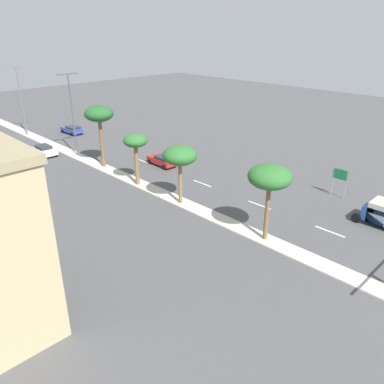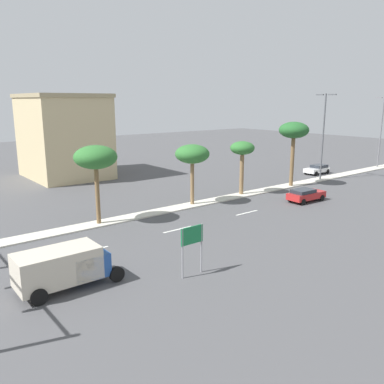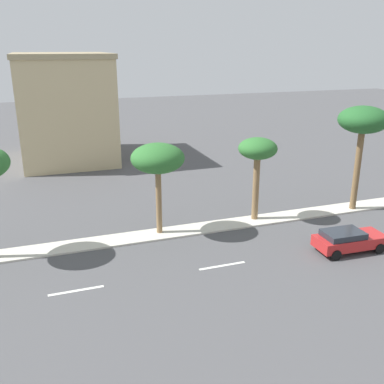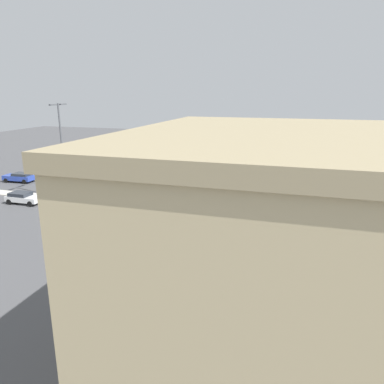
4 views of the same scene
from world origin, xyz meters
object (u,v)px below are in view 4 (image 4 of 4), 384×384
Objects in this scene: palm_tree_far at (112,145)px; sedan_white_mid at (23,197)px; street_lamp_front at (62,145)px; sedan_red_right at (172,188)px; palm_tree_center at (359,168)px; sedan_blue_inboard at (20,177)px; directional_road_sign at (343,175)px; commercial_building at (262,279)px; palm_tree_leading at (179,165)px; palm_tree_mid at (246,168)px.

palm_tree_far is 1.90× the size of sedan_white_mid.
sedan_red_right is (5.94, -11.31, -5.80)m from street_lamp_front.
sedan_blue_inboard is at bearing 82.69° from palm_tree_center.
directional_road_sign is 0.28× the size of street_lamp_front.
palm_tree_far is at bearing 139.36° from sedan_red_right.
commercial_building is at bearing -124.88° from sedan_white_mid.
street_lamp_front reaches higher than sedan_red_right.
sedan_blue_inboard is at bearing 99.60° from directional_road_sign.
sedan_white_mid is (20.36, 29.22, -4.91)m from commercial_building.
directional_road_sign is 0.76× the size of sedan_white_mid.
commercial_building is 1.86× the size of palm_tree_center.
palm_tree_far reaches higher than palm_tree_center.
palm_tree_leading is 1.44× the size of sedan_white_mid.
palm_tree_center is 1.63× the size of sedan_white_mid.
commercial_building is 32.92m from sedan_red_right.
commercial_building is 2.81× the size of sedan_blue_inboard.
palm_tree_mid is 0.54× the size of street_lamp_front.
street_lamp_front is at bearing 88.39° from palm_tree_leading.
palm_tree_mid reaches higher than sedan_blue_inboard.
directional_road_sign is 0.70× the size of sedan_blue_inboard.
directional_road_sign reaches higher than sedan_red_right.
palm_tree_leading is 18.75m from sedan_white_mid.
commercial_building is 25.50m from palm_tree_leading.
palm_tree_far is at bearing -88.20° from street_lamp_front.
sedan_blue_inboard is 22.89m from sedan_red_right.
palm_tree_leading is 0.76× the size of palm_tree_far.
palm_tree_leading reaches higher than sedan_white_mid.
palm_tree_far is at bearing 85.68° from palm_tree_leading.
sedan_white_mid is (-2.86, 35.48, -4.99)m from palm_tree_center.
palm_tree_center is at bearing -89.01° from palm_tree_leading.
sedan_red_right is 1.08× the size of sedan_white_mid.
street_lamp_front is 2.52× the size of sedan_red_right.
palm_tree_center reaches higher than sedan_white_mid.
sedan_red_right is at bearing 58.49° from palm_tree_mid.
palm_tree_center reaches higher than sedan_red_right.
sedan_red_right is at bearing -40.64° from palm_tree_far.
directional_road_sign is at bearing -9.98° from commercial_building.
palm_tree_center reaches higher than palm_tree_leading.
street_lamp_front is (0.41, 14.42, 1.50)m from palm_tree_leading.
sedan_white_mid is at bearing 94.61° from palm_tree_center.
directional_road_sign is 0.70× the size of sedan_red_right.
directional_road_sign is at bearing -68.11° from street_lamp_front.
palm_tree_center is 44.05m from sedan_blue_inboard.
directional_road_sign is 0.40× the size of palm_tree_far.
street_lamp_front reaches higher than palm_tree_leading.
palm_tree_center is 1.13× the size of palm_tree_leading.
palm_tree_center is 25.47m from palm_tree_far.
palm_tree_leading reaches higher than sedan_blue_inboard.
sedan_white_mid is at bearing -136.76° from sedan_blue_inboard.
palm_tree_mid is at bearing 91.14° from palm_tree_center.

